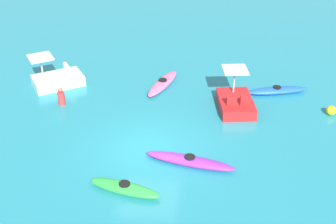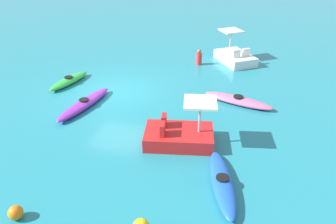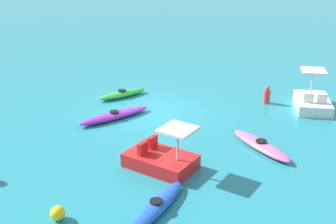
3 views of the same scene
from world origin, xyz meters
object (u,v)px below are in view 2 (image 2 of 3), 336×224
(pedal_boat_white, at_px, (235,57))
(person_near_shore, at_px, (199,58))
(kayak_green, at_px, (69,81))
(buoy_orange, at_px, (16,213))
(kayak_purple, at_px, (84,104))
(kayak_pink, at_px, (238,100))
(pedal_boat_red, at_px, (179,135))
(kayak_blue, at_px, (222,183))

(pedal_boat_white, distance_m, person_near_shore, 2.11)
(kayak_green, relative_size, buoy_orange, 6.79)
(buoy_orange, height_order, person_near_shore, person_near_shore)
(pedal_boat_white, bearing_deg, kayak_purple, -39.58)
(pedal_boat_white, distance_m, buoy_orange, 14.23)
(kayak_purple, xyz_separation_m, buoy_orange, (6.29, 1.08, 0.03))
(kayak_purple, bearing_deg, pedal_boat_white, 140.42)
(kayak_pink, bearing_deg, pedal_boat_white, -174.81)
(pedal_boat_red, relative_size, person_near_shore, 2.99)
(kayak_purple, relative_size, kayak_pink, 1.12)
(kayak_green, relative_size, pedal_boat_red, 1.02)
(pedal_boat_white, bearing_deg, kayak_blue, 1.79)
(pedal_boat_red, bearing_deg, kayak_green, -121.40)
(pedal_boat_white, relative_size, person_near_shore, 3.21)
(kayak_green, distance_m, person_near_shore, 7.12)
(kayak_blue, distance_m, buoy_orange, 5.72)
(kayak_green, distance_m, buoy_orange, 8.89)
(kayak_purple, distance_m, pedal_boat_red, 4.84)
(pedal_boat_red, bearing_deg, pedal_boat_white, 171.21)
(kayak_blue, bearing_deg, pedal_boat_red, -139.72)
(kayak_purple, xyz_separation_m, kayak_green, (-2.12, -1.83, 0.00))
(kayak_blue, height_order, pedal_boat_red, pedal_boat_red)
(pedal_boat_white, relative_size, buoy_orange, 7.19)
(kayak_purple, relative_size, kayak_green, 1.31)
(kayak_purple, bearing_deg, person_near_shore, 147.85)
(buoy_orange, bearing_deg, person_near_shore, 167.15)
(buoy_orange, bearing_deg, kayak_purple, -170.29)
(buoy_orange, bearing_deg, kayak_blue, 116.02)
(kayak_blue, xyz_separation_m, kayak_green, (-5.89, -8.05, 0.00))
(kayak_purple, distance_m, kayak_pink, 6.62)
(pedal_boat_white, bearing_deg, pedal_boat_red, -8.79)
(pedal_boat_red, bearing_deg, kayak_blue, 40.28)
(kayak_pink, distance_m, pedal_boat_red, 4.04)
(pedal_boat_white, xyz_separation_m, person_near_shore, (0.84, -1.94, 0.05))
(buoy_orange, relative_size, person_near_shore, 0.45)
(kayak_pink, xyz_separation_m, pedal_boat_red, (3.59, -1.85, 0.17))
(kayak_purple, bearing_deg, kayak_pink, 106.11)
(kayak_pink, xyz_separation_m, buoy_orange, (8.12, -5.28, 0.03))
(kayak_purple, distance_m, pedal_boat_white, 9.23)
(pedal_boat_red, xyz_separation_m, person_near_shore, (-8.03, -0.57, 0.05))
(pedal_boat_red, relative_size, buoy_orange, 6.68)
(buoy_orange, bearing_deg, kayak_green, -160.90)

